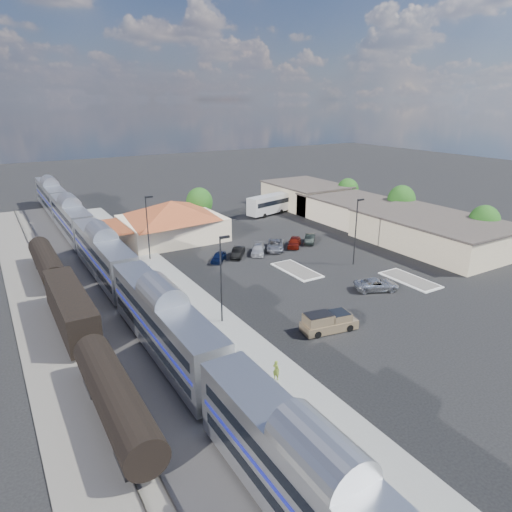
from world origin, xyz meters
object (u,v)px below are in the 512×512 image
station_depot (172,220)px  coach_bus (273,203)px  suv (377,284)px  pickup_truck (329,322)px

station_depot → coach_bus: bearing=14.7°
suv → pickup_truck: bearing=138.1°
station_depot → suv: (12.79, -32.02, -2.42)m
station_depot → suv: station_depot is taller
suv → coach_bus: (10.28, 38.07, 1.47)m
station_depot → suv: size_ratio=3.57×
pickup_truck → coach_bus: coach_bus is taller
station_depot → coach_bus: 23.87m
pickup_truck → suv: size_ratio=1.11×
pickup_truck → station_depot: bearing=11.9°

